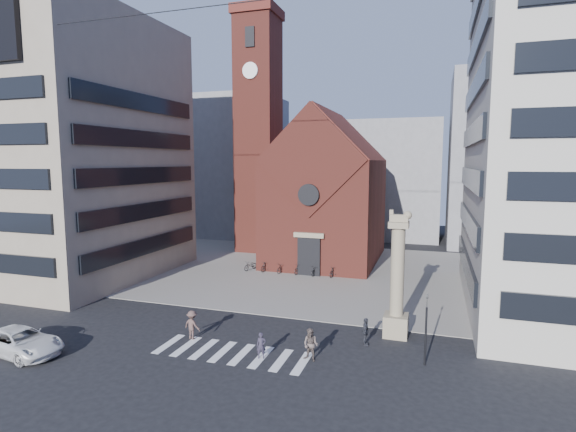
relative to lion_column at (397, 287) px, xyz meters
The scene contains 22 objects.
ground 11.01m from the lion_column, 163.32° to the right, with size 120.00×120.00×0.00m, color black.
piazza 19.18m from the lion_column, 122.03° to the left, with size 46.00×30.00×0.05m, color gray.
zebra_crossing 11.72m from the lion_column, 147.61° to the right, with size 10.20×3.20×0.01m, color white, non-canonical shape.
church 24.62m from the lion_column, 114.43° to the left, with size 12.00×16.65×18.00m.
campanile 34.29m from the lion_column, 128.68° to the left, with size 5.50×5.50×31.20m.
building_left 36.01m from the lion_column, 168.37° to the left, with size 18.00×20.00×26.00m, color gray.
bg_block_left 48.23m from the lion_column, 129.04° to the left, with size 16.00×14.00×22.00m, color gray.
bg_block_mid 42.55m from the lion_column, 95.45° to the left, with size 14.00×12.00×18.00m, color gray.
bg_block_right 41.69m from the lion_column, 72.91° to the left, with size 16.00×14.00×24.00m, color gray.
lion_column is the anchor object (origin of this frame).
traffic_light 4.62m from the lion_column, 63.54° to the right, with size 0.13×0.16×4.30m.
white_car 24.23m from the lion_column, 154.95° to the right, with size 2.63×5.70×1.59m, color silver.
pedestrian_0 10.00m from the lion_column, 140.67° to the right, with size 0.58×0.38×1.59m, color #2C2837.
pedestrian_1 7.53m from the lion_column, 129.56° to the right, with size 0.96×0.75×1.98m, color #5A4D48.
pedestrian_2 3.78m from the lion_column, 128.78° to the right, with size 1.06×0.44×1.81m, color #2A2B33.
pedestrian_3 14.03m from the lion_column, 159.78° to the right, with size 1.26×0.72×1.95m, color #513A36.
scooter_0 22.02m from the lion_column, 139.86° to the left, with size 0.69×1.97×1.03m, color black.
scooter_1 20.64m from the lion_column, 136.48° to the left, with size 0.54×1.91×1.15m, color black.
scooter_2 19.35m from the lion_column, 132.62° to the left, with size 0.69×1.97×1.03m, color black.
scooter_3 18.14m from the lion_column, 128.22° to the left, with size 0.54×1.91×1.15m, color black.
scooter_4 17.07m from the lion_column, 123.22° to the left, with size 0.69×1.97×1.03m, color black.
scooter_5 16.13m from the lion_column, 117.57° to the left, with size 0.54×1.91×1.15m, color black.
Camera 1 is at (12.18, -27.29, 11.86)m, focal length 28.00 mm.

